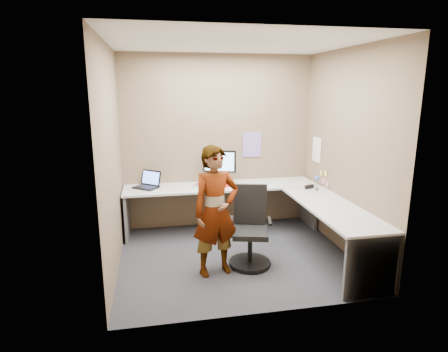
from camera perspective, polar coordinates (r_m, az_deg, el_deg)
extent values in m
plane|color=#242429|center=(5.09, 1.75, -12.19)|extent=(3.00, 3.00, 0.00)
plane|color=brown|center=(5.93, -0.91, 5.15)|extent=(3.00, 0.00, 3.00)
plane|color=brown|center=(5.21, 18.22, 3.36)|extent=(0.00, 2.70, 2.70)
plane|color=brown|center=(4.58, -16.77, 2.20)|extent=(0.00, 2.70, 2.70)
plane|color=white|center=(4.62, 2.00, 19.65)|extent=(3.00, 3.00, 0.00)
cube|color=#B0B0B0|center=(5.74, -0.32, -1.58)|extent=(2.96, 0.65, 0.03)
cube|color=#B0B0B0|center=(4.92, 16.18, -4.66)|extent=(0.65, 1.91, 0.03)
cube|color=#59595B|center=(5.77, -14.59, -5.73)|extent=(0.04, 0.60, 0.70)
cube|color=#59595B|center=(6.26, 12.79, -4.14)|extent=(0.04, 0.60, 0.70)
cube|color=#59595B|center=(4.32, 21.45, -12.85)|extent=(0.60, 0.04, 0.70)
cube|color=red|center=(5.74, -0.65, -1.12)|extent=(0.37, 0.32, 0.06)
cube|color=black|center=(5.73, -0.65, -0.74)|extent=(0.25, 0.21, 0.02)
cube|color=black|center=(5.73, -0.69, 0.00)|extent=(0.06, 0.06, 0.13)
cube|color=black|center=(5.68, -0.69, 2.26)|extent=(0.49, 0.20, 0.33)
cube|color=#82BFE1|center=(5.66, -0.73, 2.22)|extent=(0.43, 0.15, 0.28)
cube|color=black|center=(5.70, -11.80, -1.72)|extent=(0.42, 0.41, 0.02)
cube|color=black|center=(5.76, -11.05, -0.25)|extent=(0.31, 0.28, 0.22)
cube|color=#5082FF|center=(5.76, -11.05, -0.25)|extent=(0.27, 0.23, 0.18)
cube|color=#B7B7BC|center=(5.64, -4.09, -1.50)|extent=(0.12, 0.08, 0.04)
sphere|color=red|center=(5.62, -4.09, -1.23)|extent=(0.04, 0.04, 0.04)
cone|color=white|center=(5.61, 1.51, -1.46)|extent=(0.10, 0.10, 0.06)
cube|color=black|center=(5.70, 12.87, -1.60)|extent=(0.15, 0.09, 0.05)
cylinder|color=brown|center=(5.62, 13.92, -1.95)|extent=(0.05, 0.05, 0.04)
cylinder|color=#338C3F|center=(5.59, 13.97, -1.06)|extent=(0.01, 0.01, 0.14)
sphere|color=blue|center=(5.58, 14.01, -0.36)|extent=(0.07, 0.07, 0.07)
cube|color=#846BB7|center=(6.04, 4.28, 4.79)|extent=(0.30, 0.01, 0.40)
cube|color=white|center=(6.01, 13.95, 3.91)|extent=(0.01, 0.28, 0.38)
cube|color=#F2E059|center=(5.75, 15.23, 0.39)|extent=(0.01, 0.07, 0.07)
cube|color=pink|center=(5.83, 14.94, -0.75)|extent=(0.01, 0.07, 0.07)
cube|color=pink|center=(5.73, 15.44, -1.23)|extent=(0.01, 0.07, 0.07)
cube|color=#F2E059|center=(5.89, 14.58, 0.42)|extent=(0.01, 0.07, 0.07)
cylinder|color=black|center=(4.86, 3.94, -13.00)|extent=(0.52, 0.52, 0.04)
cylinder|color=black|center=(4.77, 3.98, -10.78)|extent=(0.06, 0.06, 0.37)
cube|color=black|center=(4.69, 4.02, -8.59)|extent=(0.52, 0.52, 0.07)
cube|color=black|center=(4.78, 4.04, -4.24)|extent=(0.41, 0.15, 0.51)
cube|color=black|center=(4.64, 1.14, -6.73)|extent=(0.10, 0.28, 0.03)
cube|color=black|center=(4.65, 6.95, -6.79)|extent=(0.10, 0.28, 0.03)
imported|color=#999399|center=(4.40, -1.27, -5.40)|extent=(0.64, 0.50, 1.56)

